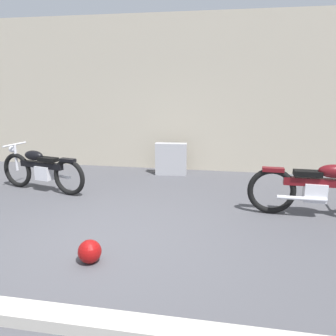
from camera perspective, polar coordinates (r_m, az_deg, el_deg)
ground_plane at (r=4.61m, az=-10.73°, el=-12.13°), size 40.00×40.00×0.00m
building_wall at (r=8.14m, az=-0.79°, el=12.51°), size 18.00×0.30×3.58m
curb_strip at (r=3.37m, az=-21.09°, el=-22.57°), size 18.00×0.24×0.12m
stone_marker at (r=7.59m, az=0.52°, el=1.54°), size 0.72×0.24×0.73m
helmet at (r=4.08m, az=-13.27°, el=-13.75°), size 0.27×0.27×0.27m
motorcycle_black at (r=6.87m, az=-20.90°, el=-0.23°), size 1.95×0.69×0.89m
motorcycle_maroon at (r=5.64m, az=24.62°, el=-3.22°), size 2.15×0.60×0.96m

